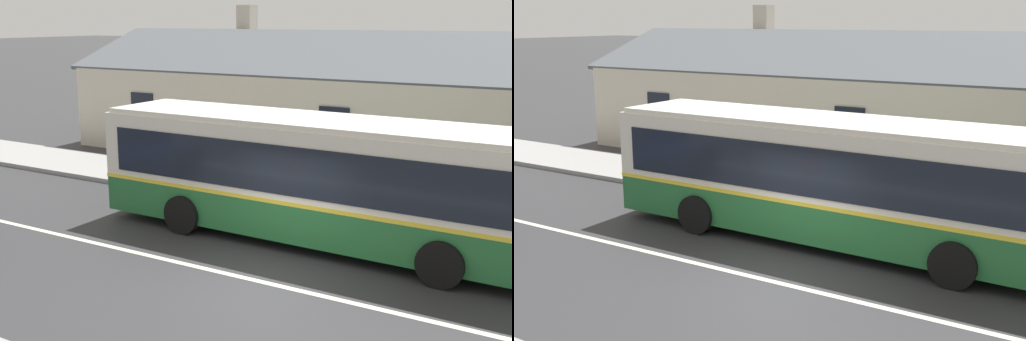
{
  "view_description": "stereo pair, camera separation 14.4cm",
  "coord_description": "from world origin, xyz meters",
  "views": [
    {
      "loc": [
        6.38,
        -10.82,
        5.35
      ],
      "look_at": [
        -1.75,
        3.03,
        1.54
      ],
      "focal_mm": 45.0,
      "sensor_mm": 36.0,
      "label": 1
    },
    {
      "loc": [
        6.5,
        -10.75,
        5.35
      ],
      "look_at": [
        -1.75,
        3.03,
        1.54
      ],
      "focal_mm": 45.0,
      "sensor_mm": 36.0,
      "label": 2
    }
  ],
  "objects": [
    {
      "name": "transit_bus",
      "position": [
        -0.01,
        2.9,
        1.64
      ],
      "size": [
        11.34,
        2.88,
        3.05
      ],
      "color": "#236633",
      "rests_on": "ground"
    },
    {
      "name": "lane_divider_stripe",
      "position": [
        0.0,
        0.0,
        0.0
      ],
      "size": [
        60.0,
        0.16,
        0.01
      ],
      "primitive_type": "cube",
      "color": "beige",
      "rests_on": "ground"
    },
    {
      "name": "bench_by_building",
      "position": [
        -6.49,
        5.29,
        0.56
      ],
      "size": [
        1.59,
        0.51,
        0.94
      ],
      "color": "brown",
      "rests_on": "sidewalk_far"
    },
    {
      "name": "ground_plane",
      "position": [
        0.0,
        0.0,
        0.0
      ],
      "size": [
        300.0,
        300.0,
        0.0
      ],
      "primitive_type": "plane",
      "color": "#2D2D30"
    },
    {
      "name": "sidewalk_far",
      "position": [
        0.0,
        6.0,
        0.07
      ],
      "size": [
        60.0,
        3.0,
        0.15
      ],
      "primitive_type": "cube",
      "color": "gray",
      "rests_on": "ground"
    },
    {
      "name": "community_building",
      "position": [
        -2.18,
        13.3,
        1.79
      ],
      "size": [
        24.44,
        8.71,
        5.95
      ],
      "color": "beige",
      "rests_on": "ground"
    }
  ]
}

